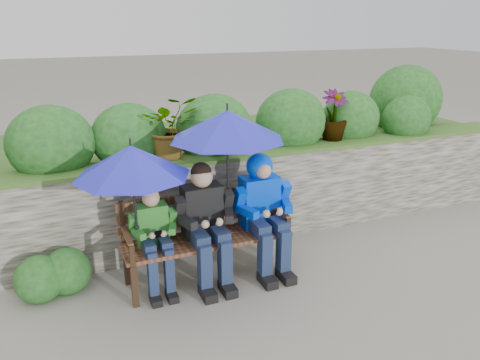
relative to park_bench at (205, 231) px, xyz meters
name	(u,v)px	position (x,y,z in m)	size (l,w,h in m)	color
ground	(244,272)	(0.36, -0.10, -0.48)	(60.00, 60.00, 0.00)	gray
garden_backdrop	(194,168)	(0.36, 1.50, 0.15)	(8.00, 2.87, 1.85)	#484237
park_bench	(205,231)	(0.00, 0.00, 0.00)	(1.61, 0.47, 0.85)	black
boy_left	(155,234)	(-0.50, -0.06, 0.08)	(0.42, 0.49, 0.99)	#216524
boy_middle	(206,219)	(-0.02, -0.08, 0.15)	(0.56, 0.64, 1.17)	black
boy_right	(263,204)	(0.58, -0.07, 0.21)	(0.56, 0.68, 1.18)	#0030CC
umbrella_left	(132,161)	(-0.66, -0.10, 0.80)	(1.00, 1.00, 0.82)	#1F22C5
umbrella_right	(227,125)	(0.23, -0.01, 1.02)	(1.08, 1.08, 1.02)	#1F22C5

